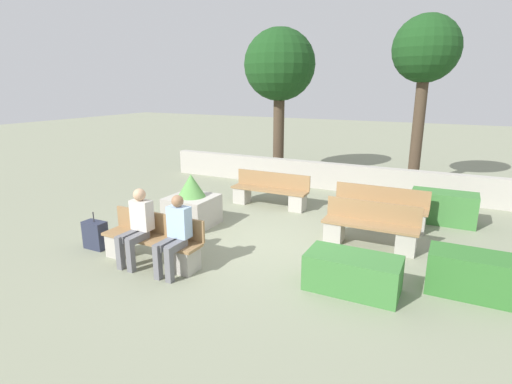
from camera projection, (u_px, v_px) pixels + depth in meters
The scene contains 15 objects.
ground_plane at pixel (263, 242), 8.21m from camera, with size 60.00×60.00×0.00m, color gray.
perimeter_wall at pixel (332, 176), 12.29m from camera, with size 11.29×0.30×0.81m.
bench_front at pixel (153, 244), 7.22m from camera, with size 1.99×0.49×0.88m.
bench_left_side at pixel (370, 230), 7.92m from camera, with size 1.86×0.48×0.88m.
bench_right_side at pixel (379, 211), 9.11m from camera, with size 2.11×0.49×0.88m.
bench_back at pixel (270, 193), 10.59m from camera, with size 2.09×0.49×0.88m.
person_seated_man at pixel (137, 223), 7.07m from camera, with size 0.38×0.64×1.37m.
person_seated_woman at pixel (175, 231), 6.71m from camera, with size 0.38×0.64×1.35m.
hedge_block_near_left at pixel (472, 274), 6.09m from camera, with size 1.28×0.65×0.66m.
hedge_block_near_right at pixel (353, 273), 6.22m from camera, with size 1.43×0.72×0.58m.
hedge_block_mid_left at pixel (443, 207), 9.30m from camera, with size 1.43×0.66×0.74m.
planter_corner_left at pixel (192, 205), 9.10m from camera, with size 1.01×1.01×1.20m.
suitcase at pixel (95, 235), 7.84m from camera, with size 0.46×0.26×0.75m.
tree_leftmost at pixel (280, 67), 13.54m from camera, with size 2.42×2.42×5.01m.
tree_center_left at pixel (426, 53), 11.83m from camera, with size 1.98×1.98×5.16m.
Camera 1 is at (3.32, -6.90, 3.13)m, focal length 28.00 mm.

